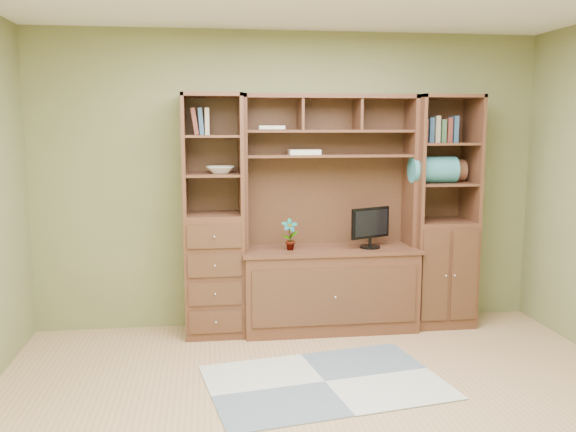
{
  "coord_description": "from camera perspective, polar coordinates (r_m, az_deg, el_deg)",
  "views": [
    {
      "loc": [
        -0.74,
        -3.37,
        1.78
      ],
      "look_at": [
        -0.13,
        1.2,
        1.1
      ],
      "focal_mm": 38.0,
      "sensor_mm": 36.0,
      "label": 1
    }
  ],
  "objects": [
    {
      "name": "room",
      "position": [
        3.49,
        4.77,
        0.43
      ],
      "size": [
        4.6,
        4.1,
        2.64
      ],
      "color": "tan",
      "rests_on": "ground"
    },
    {
      "name": "center_hutch",
      "position": [
        5.27,
        3.97,
        0.13
      ],
      "size": [
        1.54,
        0.53,
        2.05
      ],
      "primitive_type": "cube",
      "color": "#4A291A",
      "rests_on": "ground"
    },
    {
      "name": "left_tower",
      "position": [
        5.2,
        -6.97,
        -0.02
      ],
      "size": [
        0.5,
        0.45,
        2.05
      ],
      "primitive_type": "cube",
      "color": "#4A291A",
      "rests_on": "ground"
    },
    {
      "name": "right_tower",
      "position": [
        5.6,
        14.22,
        0.39
      ],
      "size": [
        0.55,
        0.45,
        2.05
      ],
      "primitive_type": "cube",
      "color": "#4A291A",
      "rests_on": "ground"
    },
    {
      "name": "rug",
      "position": [
        4.43,
        3.47,
        -15.24
      ],
      "size": [
        1.77,
        1.33,
        0.01
      ],
      "primitive_type": "cube",
      "rotation": [
        0.0,
        0.0,
        0.17
      ],
      "color": "gray",
      "rests_on": "ground"
    },
    {
      "name": "monitor",
      "position": [
        5.32,
        7.72,
        -0.39
      ],
      "size": [
        0.44,
        0.33,
        0.49
      ],
      "primitive_type": "cube",
      "rotation": [
        0.0,
        0.0,
        0.43
      ],
      "color": "black",
      "rests_on": "center_hutch"
    },
    {
      "name": "orchid",
      "position": [
        5.2,
        0.16,
        -1.73
      ],
      "size": [
        0.14,
        0.1,
        0.27
      ],
      "primitive_type": "imported",
      "color": "#B5513D",
      "rests_on": "center_hutch"
    },
    {
      "name": "magazines",
      "position": [
        5.27,
        1.52,
        6.01
      ],
      "size": [
        0.27,
        0.19,
        0.04
      ],
      "primitive_type": "cube",
      "color": "beige",
      "rests_on": "center_hutch"
    },
    {
      "name": "bowl",
      "position": [
        5.16,
        -6.36,
        4.33
      ],
      "size": [
        0.24,
        0.24,
        0.06
      ],
      "primitive_type": "imported",
      "color": "beige",
      "rests_on": "left_tower"
    },
    {
      "name": "blanket_teal",
      "position": [
        5.47,
        13.43,
        4.23
      ],
      "size": [
        0.4,
        0.23,
        0.23
      ],
      "primitive_type": "cube",
      "color": "#2D7177",
      "rests_on": "right_tower"
    },
    {
      "name": "blanket_red",
      "position": [
        5.65,
        14.44,
        4.16
      ],
      "size": [
        0.36,
        0.2,
        0.2
      ],
      "primitive_type": "cube",
      "color": "brown",
      "rests_on": "right_tower"
    }
  ]
}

